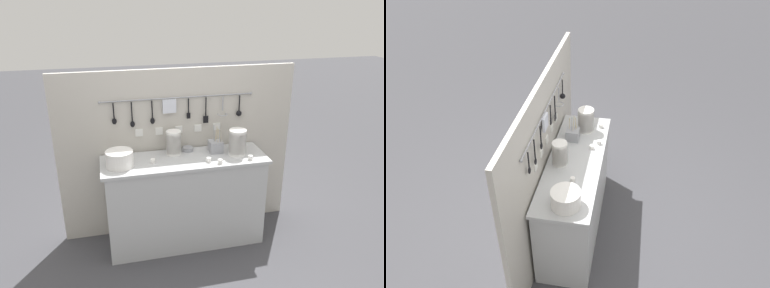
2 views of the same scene
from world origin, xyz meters
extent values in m
plane|color=#424247|center=(0.00, 0.00, 0.00)|extent=(20.00, 20.00, 0.00)
cube|color=#B7BABC|center=(0.00, 0.00, 0.88)|extent=(1.54, 0.50, 0.03)
cube|color=#B7BABC|center=(0.00, 0.00, 0.43)|extent=(1.47, 0.48, 0.86)
cube|color=#BCB7AD|center=(0.00, 0.28, 0.84)|extent=(2.34, 0.04, 1.68)
cylinder|color=#93969E|center=(0.00, 0.25, 1.41)|extent=(1.45, 0.01, 0.01)
sphere|color=#93969E|center=(-0.72, 0.25, 1.41)|extent=(0.02, 0.02, 0.02)
sphere|color=#93969E|center=(0.72, 0.25, 1.41)|extent=(0.02, 0.02, 0.02)
cylinder|color=black|center=(-0.61, 0.24, 1.32)|extent=(0.01, 0.01, 0.15)
ellipsoid|color=black|center=(-0.61, 0.24, 1.23)|extent=(0.04, 0.02, 0.06)
cylinder|color=#93969E|center=(-0.61, 0.25, 1.40)|extent=(0.00, 0.01, 0.02)
cylinder|color=black|center=(-0.44, 0.24, 1.30)|extent=(0.01, 0.01, 0.19)
ellipsoid|color=black|center=(-0.44, 0.24, 1.19)|extent=(0.04, 0.02, 0.06)
cylinder|color=#93969E|center=(-0.44, 0.25, 1.40)|extent=(0.01, 0.01, 0.02)
cylinder|color=black|center=(-0.25, 0.24, 1.31)|extent=(0.01, 0.01, 0.17)
ellipsoid|color=black|center=(-0.25, 0.24, 1.20)|extent=(0.04, 0.02, 0.06)
cylinder|color=#93969E|center=(-0.25, 0.25, 1.40)|extent=(0.01, 0.01, 0.02)
cube|color=silver|center=(-0.09, 0.24, 1.33)|extent=(0.13, 0.02, 0.13)
cylinder|color=#93969E|center=(-0.09, 0.25, 1.40)|extent=(0.01, 0.01, 0.02)
cylinder|color=black|center=(0.09, 0.24, 1.33)|extent=(0.01, 0.01, 0.14)
cube|color=black|center=(0.09, 0.24, 1.23)|extent=(0.04, 0.01, 0.06)
cylinder|color=#93969E|center=(0.09, 0.25, 1.40)|extent=(0.01, 0.01, 0.02)
cylinder|color=black|center=(0.26, 0.24, 1.30)|extent=(0.01, 0.01, 0.19)
cube|color=black|center=(0.26, 0.24, 1.18)|extent=(0.05, 0.01, 0.07)
cylinder|color=#93969E|center=(0.26, 0.25, 1.40)|extent=(0.01, 0.01, 0.02)
cylinder|color=#93969E|center=(0.43, 0.24, 1.33)|extent=(0.01, 0.01, 0.14)
torus|color=#93969E|center=(0.43, 0.24, 1.22)|extent=(0.10, 0.10, 0.01)
cylinder|color=#93969E|center=(0.43, 0.25, 1.40)|extent=(0.01, 0.01, 0.02)
cylinder|color=black|center=(0.60, 0.24, 1.32)|extent=(0.01, 0.01, 0.16)
sphere|color=black|center=(0.60, 0.24, 1.21)|extent=(0.06, 0.06, 0.06)
cylinder|color=#93969E|center=(0.60, 0.25, 1.40)|extent=(0.00, 0.01, 0.02)
cube|color=white|center=(-0.38, 0.26, 1.09)|extent=(0.07, 0.01, 0.07)
cube|color=white|center=(-0.19, 0.26, 1.09)|extent=(0.07, 0.01, 0.07)
cube|color=white|center=(0.00, 0.26, 1.09)|extent=(0.07, 0.01, 0.07)
cube|color=white|center=(0.19, 0.26, 1.09)|extent=(0.07, 0.01, 0.07)
cube|color=white|center=(0.38, 0.26, 1.09)|extent=(0.07, 0.01, 0.07)
cylinder|color=white|center=(0.50, -0.02, 0.92)|extent=(0.16, 0.16, 0.05)
cylinder|color=white|center=(0.50, -0.02, 0.95)|extent=(0.16, 0.16, 0.05)
cylinder|color=white|center=(0.50, -0.02, 0.98)|extent=(0.16, 0.16, 0.05)
cylinder|color=white|center=(0.50, -0.02, 1.00)|extent=(0.16, 0.16, 0.05)
cylinder|color=white|center=(0.50, -0.02, 1.03)|extent=(0.16, 0.16, 0.05)
cylinder|color=white|center=(0.50, -0.02, 1.06)|extent=(0.16, 0.16, 0.05)
cylinder|color=white|center=(0.50, -0.02, 1.09)|extent=(0.16, 0.16, 0.05)
cylinder|color=white|center=(0.50, -0.02, 1.11)|extent=(0.16, 0.16, 0.05)
cylinder|color=white|center=(-0.08, 0.13, 0.92)|extent=(0.14, 0.14, 0.05)
cylinder|color=white|center=(-0.08, 0.13, 0.94)|extent=(0.14, 0.14, 0.05)
cylinder|color=white|center=(-0.08, 0.13, 0.97)|extent=(0.14, 0.14, 0.05)
cylinder|color=white|center=(-0.08, 0.13, 1.00)|extent=(0.14, 0.14, 0.05)
cylinder|color=white|center=(-0.08, 0.13, 1.02)|extent=(0.14, 0.14, 0.05)
cylinder|color=white|center=(-0.08, 0.13, 1.05)|extent=(0.14, 0.14, 0.05)
cylinder|color=white|center=(-0.08, 0.13, 1.08)|extent=(0.14, 0.14, 0.05)
cylinder|color=white|center=(-0.08, 0.13, 1.10)|extent=(0.14, 0.14, 0.05)
cylinder|color=white|center=(-0.59, -0.03, 0.90)|extent=(0.24, 0.24, 0.01)
cylinder|color=white|center=(-0.59, -0.03, 0.91)|extent=(0.24, 0.24, 0.01)
cylinder|color=white|center=(-0.59, -0.03, 0.92)|extent=(0.24, 0.24, 0.01)
cylinder|color=white|center=(-0.59, -0.03, 0.94)|extent=(0.24, 0.24, 0.01)
cylinder|color=white|center=(-0.59, -0.03, 0.95)|extent=(0.24, 0.24, 0.01)
cylinder|color=white|center=(-0.59, -0.03, 0.96)|extent=(0.24, 0.24, 0.01)
cylinder|color=white|center=(-0.59, -0.03, 0.97)|extent=(0.24, 0.24, 0.01)
cylinder|color=white|center=(-0.59, -0.03, 0.98)|extent=(0.24, 0.24, 0.01)
cylinder|color=white|center=(-0.59, -0.03, 1.00)|extent=(0.24, 0.24, 0.01)
cylinder|color=white|center=(-0.59, -0.03, 1.01)|extent=(0.24, 0.24, 0.01)
cylinder|color=white|center=(-0.59, -0.03, 1.02)|extent=(0.24, 0.24, 0.01)
cylinder|color=white|center=(-0.59, -0.03, 1.03)|extent=(0.24, 0.24, 0.01)
cylinder|color=#93969E|center=(0.07, 0.17, 0.91)|extent=(0.11, 0.11, 0.04)
cube|color=#93969E|center=(0.32, 0.08, 0.95)|extent=(0.12, 0.12, 0.11)
cylinder|color=#93969E|center=(0.36, 0.06, 1.04)|extent=(0.02, 0.02, 0.18)
cylinder|color=#93969E|center=(0.31, 0.09, 1.06)|extent=(0.02, 0.02, 0.22)
cylinder|color=#C6B793|center=(0.34, 0.06, 1.04)|extent=(0.01, 0.01, 0.18)
cylinder|color=#C6B793|center=(0.35, 0.12, 1.03)|extent=(0.02, 0.01, 0.17)
cylinder|color=#C6B793|center=(0.32, 0.08, 1.05)|extent=(0.03, 0.02, 0.21)
cylinder|color=#C6B793|center=(0.37, 0.06, 1.04)|extent=(0.01, 0.02, 0.18)
cylinder|color=white|center=(0.58, -0.17, 0.91)|extent=(0.04, 0.04, 0.04)
cylinder|color=white|center=(0.29, -0.19, 0.91)|extent=(0.04, 0.04, 0.04)
cylinder|color=white|center=(0.20, -0.13, 0.91)|extent=(0.04, 0.04, 0.04)
cylinder|color=white|center=(-0.30, -0.03, 0.91)|extent=(0.04, 0.04, 0.04)
camera|label=1|loc=(-0.67, -3.09, 2.31)|focal=35.00mm
camera|label=2|loc=(-2.68, -0.50, 3.03)|focal=35.00mm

